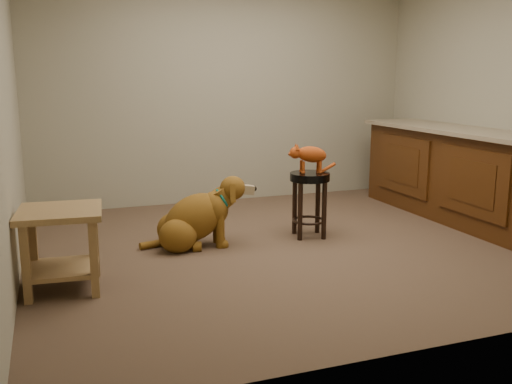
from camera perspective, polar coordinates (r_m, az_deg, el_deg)
name	(u,v)px	position (r m, az deg, el deg)	size (l,w,h in m)	color
floor	(297,245)	(5.03, 4.11, -5.35)	(4.50, 4.00, 0.01)	brown
room_shell	(300,49)	(4.81, 4.41, 14.11)	(4.54, 4.04, 2.62)	#9D997F
cabinet_run	(459,177)	(6.19, 19.66, 1.42)	(0.70, 2.56, 0.94)	#4F2A0E
padded_stool	(309,191)	(5.22, 5.37, 0.05)	(0.36, 0.36, 0.60)	black
wood_stool	(407,174)	(6.76, 14.84, 1.75)	(0.40, 0.40, 0.68)	brown
side_table	(61,237)	(4.14, -18.89, -4.27)	(0.60, 0.60, 0.57)	#997647
golden_retriever	(195,219)	(4.95, -6.08, -2.73)	(1.02, 0.54, 0.65)	brown
tabby_kitten	(309,155)	(5.16, 5.32, 3.67)	(0.48, 0.19, 0.30)	#9E3B0F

